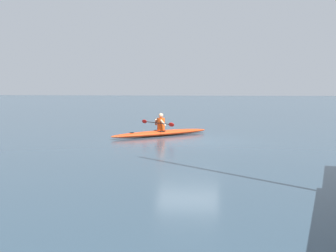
{
  "coord_description": "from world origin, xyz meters",
  "views": [
    {
      "loc": [
        -1.09,
        18.07,
        2.25
      ],
      "look_at": [
        0.46,
        3.44,
        0.91
      ],
      "focal_mm": 48.24,
      "sensor_mm": 36.0,
      "label": 1
    }
  ],
  "objects": [
    {
      "name": "kayak",
      "position": [
        1.32,
        -1.75,
        0.12
      ],
      "size": [
        4.22,
        3.91,
        0.25
      ],
      "color": "red",
      "rests_on": "ground"
    },
    {
      "name": "kayaker",
      "position": [
        1.34,
        -1.73,
        0.57
      ],
      "size": [
        1.7,
        1.87,
        0.77
      ],
      "color": "#E04C14",
      "rests_on": "kayak"
    },
    {
      "name": "ground_plane",
      "position": [
        0.0,
        0.0,
        0.0
      ],
      "size": [
        160.0,
        160.0,
        0.0
      ],
      "primitive_type": "plane",
      "color": "#283D4C"
    }
  ]
}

